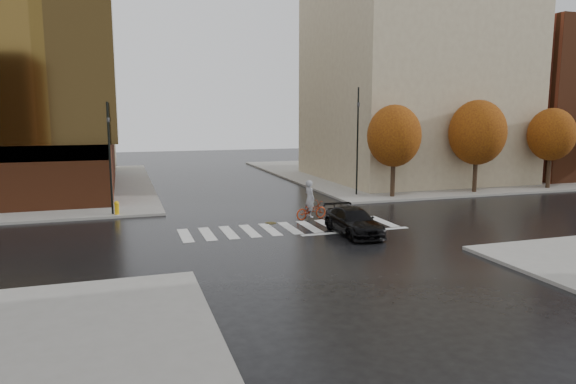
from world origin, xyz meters
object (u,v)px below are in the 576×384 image
object	(u,v)px
cyclist	(311,206)
traffic_light_nw	(110,152)
fire_hydrant	(117,207)
traffic_light_ne	(358,133)
sedan	(353,221)

from	to	relation	value
cyclist	traffic_light_nw	world-z (taller)	traffic_light_nw
traffic_light_nw	fire_hydrant	size ratio (longest dim) A/B	8.18
cyclist	fire_hydrant	world-z (taller)	cyclist
traffic_light_nw	traffic_light_ne	size ratio (longest dim) A/B	0.85
traffic_light_ne	fire_hydrant	size ratio (longest dim) A/B	9.67
sedan	traffic_light_nw	size ratio (longest dim) A/B	0.69
traffic_light_nw	fire_hydrant	xyz separation A→B (m)	(0.24, -0.24, -3.21)
traffic_light_ne	sedan	bearing A→B (deg)	42.21
cyclist	traffic_light_ne	bearing A→B (deg)	-56.13
cyclist	fire_hydrant	distance (m)	11.40
fire_hydrant	cyclist	bearing A→B (deg)	-21.40
traffic_light_ne	fire_hydrant	world-z (taller)	traffic_light_ne
sedan	traffic_light_ne	bearing A→B (deg)	64.19
sedan	traffic_light_ne	size ratio (longest dim) A/B	0.58
fire_hydrant	sedan	bearing A→B (deg)	-36.15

